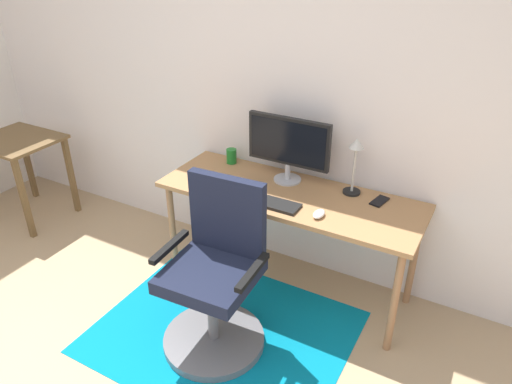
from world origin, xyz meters
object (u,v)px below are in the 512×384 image
side_table (20,154)px  cell_phone (380,201)px  keyboard (265,201)px  desk_lamp (355,158)px  computer_mouse (319,214)px  monitor (289,144)px  office_chair (216,285)px  desk (289,203)px  coffee_cup (232,156)px

side_table → cell_phone: bearing=7.4°
keyboard → desk_lamp: bearing=41.8°
computer_mouse → side_table: (-2.58, -0.03, -0.17)m
monitor → office_chair: monitor is taller
desk → office_chair: (-0.14, -0.64, -0.25)m
monitor → coffee_cup: (-0.46, 0.05, -0.20)m
desk → keyboard: bearing=-113.1°
desk → keyboard: 0.21m
cell_phone → keyboard: bearing=-138.9°
desk → desk_lamp: size_ratio=4.55×
monitor → coffee_cup: 0.51m
coffee_cup → monitor: bearing=-6.8°
cell_phone → side_table: cell_phone is taller
monitor → office_chair: 0.98m
desk → desk_lamp: 0.49m
coffee_cup → office_chair: (0.40, -0.84, -0.38)m
keyboard → cell_phone: keyboard is taller
cell_phone → desk_lamp: desk_lamp is taller
desk → monitor: bearing=120.3°
keyboard → side_table: bearing=-179.3°
computer_mouse → desk_lamp: 0.43m
side_table → monitor: bearing=9.1°
desk → cell_phone: bearing=17.4°
desk → desk_lamp: desk_lamp is taller
side_table → keyboard: bearing=0.7°
coffee_cup → desk_lamp: desk_lamp is taller
keyboard → computer_mouse: (0.34, 0.01, 0.01)m
coffee_cup → side_table: coffee_cup is taller
monitor → side_table: bearing=-170.9°
computer_mouse → monitor: bearing=137.7°
desk_lamp → office_chair: bearing=-120.2°
keyboard → side_table: keyboard is taller
monitor → side_table: size_ratio=0.78×
monitor → cell_phone: size_ratio=3.94×
computer_mouse → desk_lamp: bearing=79.1°
office_chair → keyboard: bearing=78.3°
desk → computer_mouse: (0.27, -0.17, 0.09)m
keyboard → coffee_cup: size_ratio=4.16×
coffee_cup → keyboard: bearing=-39.1°
computer_mouse → office_chair: 0.71m
desk → cell_phone: (0.52, 0.16, 0.08)m
desk_lamp → office_chair: (-0.48, -0.83, -0.56)m
desk_lamp → computer_mouse: bearing=-100.9°
computer_mouse → side_table: 2.59m
coffee_cup → cell_phone: coffee_cup is taller
desk → monitor: size_ratio=3.00×
keyboard → office_chair: (-0.07, -0.46, -0.33)m
desk → office_chair: 0.70m
desk → computer_mouse: computer_mouse is taller
coffee_cup → office_chair: 1.01m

